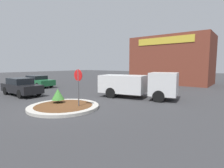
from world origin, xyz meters
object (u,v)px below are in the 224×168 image
Objects in this scene: stop_sign at (78,82)px; utility_truck at (137,84)px; parked_sedan_black at (21,87)px; parked_sedan_green at (38,81)px.

utility_truck is (1.06, 5.31, -0.55)m from stop_sign.
utility_truck is 1.39× the size of parked_sedan_black.
parked_sedan_green is (-4.44, 4.01, -0.06)m from parked_sedan_black.
stop_sign reaches higher than utility_truck.
utility_truck is at bearing 78.67° from stop_sign.
utility_truck reaches higher than parked_sedan_black.
utility_truck is at bearing 5.93° from parked_sedan_green.
parked_sedan_green is (-12.11, 4.13, -0.96)m from stop_sign.
stop_sign reaches higher than parked_sedan_green.
stop_sign is 0.50× the size of parked_sedan_green.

